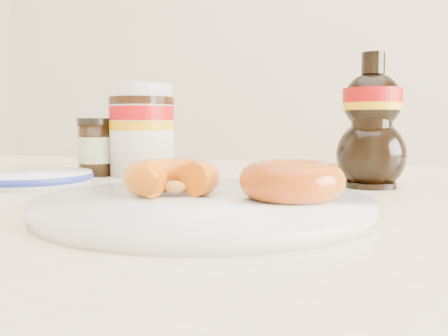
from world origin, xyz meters
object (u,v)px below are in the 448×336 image
(donut_bitten, at_px, (172,177))
(dark_jar, at_px, (96,148))
(dining_table, at_px, (187,260))
(plate, at_px, (204,204))
(donut_whole, at_px, (292,180))
(blue_rim_saucer, at_px, (30,177))
(nutella_jar, at_px, (142,127))
(syrup_bottle, at_px, (372,121))

(donut_bitten, height_order, dark_jar, dark_jar)
(dining_table, bearing_deg, dark_jar, 151.98)
(dining_table, bearing_deg, plate, -60.27)
(donut_whole, distance_m, blue_rim_saucer, 0.38)
(nutella_jar, relative_size, blue_rim_saucer, 0.85)
(dining_table, xyz_separation_m, syrup_bottle, (0.20, 0.10, 0.16))
(dark_jar, bearing_deg, nutella_jar, 21.53)
(plate, relative_size, donut_whole, 3.26)
(blue_rim_saucer, bearing_deg, dining_table, 4.67)
(plate, bearing_deg, dining_table, 119.73)
(nutella_jar, xyz_separation_m, blue_rim_saucer, (-0.08, -0.14, -0.06))
(blue_rim_saucer, bearing_deg, donut_whole, -15.91)
(donut_whole, bearing_deg, dining_table, 141.23)
(plate, height_order, donut_whole, donut_whole)
(plate, bearing_deg, dark_jar, 138.76)
(dark_jar, bearing_deg, syrup_bottle, -0.51)
(donut_bitten, xyz_separation_m, syrup_bottle, (0.16, 0.23, 0.05))
(plate, height_order, donut_bitten, donut_bitten)
(dining_table, distance_m, donut_bitten, 0.17)
(syrup_bottle, bearing_deg, dark_jar, 179.49)
(donut_whole, height_order, nutella_jar, nutella_jar)
(nutella_jar, height_order, syrup_bottle, syrup_bottle)
(dining_table, bearing_deg, donut_whole, -38.77)
(donut_whole, distance_m, dark_jar, 0.41)
(dark_jar, bearing_deg, donut_bitten, -44.35)
(donut_bitten, xyz_separation_m, nutella_jar, (-0.17, 0.25, 0.04))
(donut_whole, distance_m, syrup_bottle, 0.23)
(donut_bitten, distance_m, dark_jar, 0.33)
(donut_whole, bearing_deg, donut_bitten, -176.46)
(plate, height_order, syrup_bottle, syrup_bottle)
(plate, xyz_separation_m, syrup_bottle, (0.12, 0.23, 0.07))
(syrup_bottle, bearing_deg, plate, -118.07)
(dining_table, bearing_deg, nutella_jar, 135.37)
(donut_whole, xyz_separation_m, blue_rim_saucer, (-0.36, 0.10, -0.02))
(donut_whole, relative_size, dark_jar, 1.04)
(dining_table, distance_m, nutella_jar, 0.24)
(donut_bitten, height_order, blue_rim_saucer, donut_bitten)
(donut_whole, height_order, syrup_bottle, syrup_bottle)
(plate, height_order, blue_rim_saucer, blue_rim_saucer)
(donut_whole, bearing_deg, dark_jar, 146.95)
(donut_bitten, distance_m, blue_rim_saucer, 0.28)
(donut_bitten, relative_size, blue_rim_saucer, 0.54)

